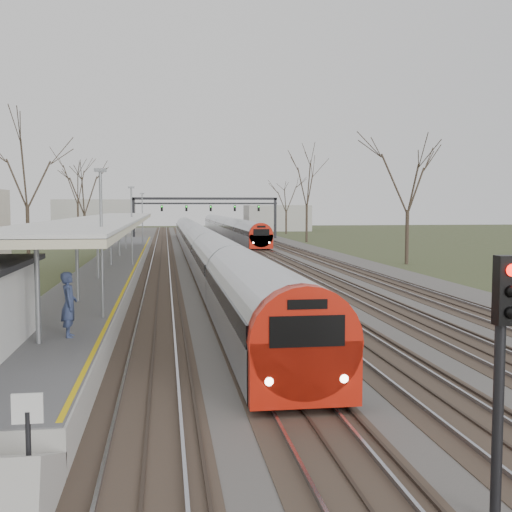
# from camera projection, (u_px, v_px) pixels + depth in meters

# --- Properties ---
(track_bed) EXTENTS (24.00, 160.00, 0.22)m
(track_bed) POSITION_uv_depth(u_px,v_px,m) (225.00, 254.00, 63.40)
(track_bed) COLOR #474442
(track_bed) RESTS_ON ground
(platform) EXTENTS (3.50, 69.00, 1.00)m
(platform) POSITION_uv_depth(u_px,v_px,m) (115.00, 268.00, 44.79)
(platform) COLOR #9E9B93
(platform) RESTS_ON ground
(canopy) EXTENTS (4.10, 50.00, 3.11)m
(canopy) POSITION_uv_depth(u_px,v_px,m) (109.00, 220.00, 40.07)
(canopy) COLOR slate
(canopy) RESTS_ON platform
(signal_gantry) EXTENTS (21.00, 0.59, 6.08)m
(signal_gantry) POSITION_uv_depth(u_px,v_px,m) (206.00, 205.00, 92.63)
(signal_gantry) COLOR black
(signal_gantry) RESTS_ON ground
(tree_west_far) EXTENTS (5.50, 5.50, 11.33)m
(tree_west_far) POSITION_uv_depth(u_px,v_px,m) (26.00, 168.00, 53.45)
(tree_west_far) COLOR #2D231C
(tree_west_far) RESTS_ON ground
(tree_east_far) EXTENTS (5.00, 5.00, 10.30)m
(tree_east_far) POSITION_uv_depth(u_px,v_px,m) (408.00, 175.00, 51.94)
(tree_east_far) COLOR #2D231C
(tree_east_far) RESTS_ON ground
(train_near) EXTENTS (2.62, 90.21, 3.05)m
(train_near) POSITION_uv_depth(u_px,v_px,m) (199.00, 243.00, 58.48)
(train_near) COLOR #B6B9C1
(train_near) RESTS_ON ground
(train_far) EXTENTS (2.62, 75.21, 3.05)m
(train_far) POSITION_uv_depth(u_px,v_px,m) (227.00, 227.00, 104.64)
(train_far) COLOR #B6B9C1
(train_far) RESTS_ON ground
(passenger) EXTENTS (0.54, 0.75, 1.92)m
(passenger) POSITION_uv_depth(u_px,v_px,m) (69.00, 305.00, 18.47)
(passenger) COLOR navy
(passenger) RESTS_ON platform
(signal_post) EXTENTS (0.35, 0.45, 4.10)m
(signal_post) POSITION_uv_depth(u_px,v_px,m) (502.00, 349.00, 9.29)
(signal_post) COLOR black
(signal_post) RESTS_ON ground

